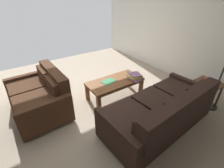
% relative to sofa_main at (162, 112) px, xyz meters
% --- Properties ---
extents(ground_plane, '(4.93, 5.56, 0.01)m').
position_rel_sofa_main_xyz_m(ground_plane, '(0.57, -1.36, -0.35)').
color(ground_plane, tan).
extents(wall_left, '(0.12, 5.56, 2.78)m').
position_rel_sofa_main_xyz_m(wall_left, '(-1.90, -1.36, 1.04)').
color(wall_left, silver).
rests_on(wall_left, ground).
extents(sofa_main, '(1.96, 1.00, 0.80)m').
position_rel_sofa_main_xyz_m(sofa_main, '(0.00, 0.00, 0.00)').
color(sofa_main, black).
rests_on(sofa_main, ground).
extents(loveseat_near, '(0.92, 1.33, 0.81)m').
position_rel_sofa_main_xyz_m(loveseat_near, '(1.50, -1.57, 0.00)').
color(loveseat_near, black).
rests_on(loveseat_near, ground).
extents(coffee_table, '(1.17, 0.56, 0.41)m').
position_rel_sofa_main_xyz_m(coffee_table, '(0.09, -1.17, -0.00)').
color(coffee_table, brown).
rests_on(coffee_table, ground).
extents(end_table, '(0.43, 0.43, 0.55)m').
position_rel_sofa_main_xyz_m(end_table, '(-1.14, 0.08, 0.10)').
color(end_table, brown).
rests_on(end_table, ground).
extents(coffee_mug, '(0.10, 0.08, 0.10)m').
position_rel_sofa_main_xyz_m(coffee_mug, '(-1.09, 0.04, 0.26)').
color(coffee_mug, '#B23F38').
rests_on(coffee_mug, end_table).
extents(book_stack, '(0.28, 0.30, 0.12)m').
position_rel_sofa_main_xyz_m(book_stack, '(-0.29, -0.99, 0.13)').
color(book_stack, '#996699').
rests_on(book_stack, coffee_table).
extents(tv_remote, '(0.11, 0.16, 0.02)m').
position_rel_sofa_main_xyz_m(tv_remote, '(-0.37, -1.26, 0.08)').
color(tv_remote, black).
rests_on(tv_remote, coffee_table).
extents(loose_magazine, '(0.33, 0.27, 0.01)m').
position_rel_sofa_main_xyz_m(loose_magazine, '(0.22, -1.21, 0.07)').
color(loose_magazine, '#337F51').
rests_on(loose_magazine, coffee_table).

